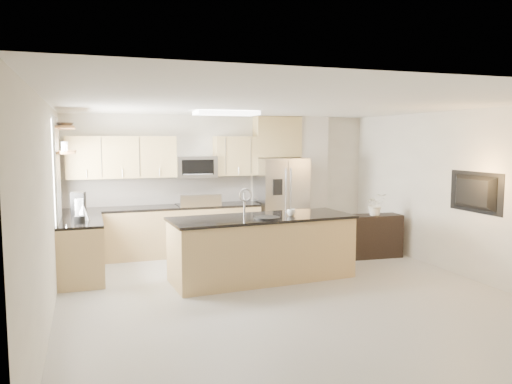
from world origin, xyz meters
name	(u,v)px	position (x,y,z in m)	size (l,w,h in m)	color
floor	(286,295)	(0.00, 0.00, 0.00)	(6.50, 6.50, 0.00)	#A8A59F
ceiling	(287,105)	(0.00, 0.00, 2.60)	(6.00, 6.50, 0.02)	silver
wall_back	(224,182)	(0.00, 3.25, 1.30)	(6.00, 0.02, 2.60)	beige
wall_front	(454,253)	(0.00, -3.25, 1.30)	(6.00, 0.02, 2.60)	beige
wall_left	(48,212)	(-3.00, 0.00, 1.30)	(0.02, 6.50, 2.60)	beige
wall_right	(466,194)	(3.00, 0.00, 1.30)	(0.02, 6.50, 2.60)	beige
back_counter	(165,230)	(-1.23, 2.93, 0.47)	(3.55, 0.66, 1.44)	tan
left_counter	(81,249)	(-2.67, 1.85, 0.46)	(0.66, 1.50, 0.92)	tan
range	(198,228)	(-0.60, 2.92, 0.47)	(0.76, 0.64, 1.14)	black
upper_cabinets	(158,157)	(-1.30, 3.09, 1.83)	(3.50, 0.33, 0.75)	tan
microwave	(196,167)	(-0.60, 3.04, 1.63)	(0.76, 0.40, 0.40)	#AAAAAC
refrigerator	(281,203)	(1.06, 2.87, 0.89)	(0.92, 0.78, 1.78)	#AAAAAC
partition_column	(311,181)	(1.82, 3.10, 1.30)	(0.60, 0.30, 2.60)	beige
window	(57,172)	(-2.98, 1.85, 1.65)	(0.04, 1.15, 1.65)	white
shelf_lower	(65,152)	(-2.85, 1.95, 1.95)	(0.30, 1.20, 0.04)	#9C6F3E
shelf_upper	(64,128)	(-2.85, 1.95, 2.32)	(0.30, 1.20, 0.04)	#9C6F3E
ceiling_fixture	(226,113)	(-0.40, 1.60, 2.56)	(1.00, 0.50, 0.06)	white
island	(262,248)	(-0.04, 0.88, 0.49)	(2.87, 1.18, 1.40)	tan
credenza	(374,236)	(2.38, 1.59, 0.39)	(0.97, 0.41, 0.78)	black
cup	(291,212)	(0.40, 0.80, 1.02)	(0.13, 0.13, 0.10)	white
platter	(267,218)	(-0.04, 0.68, 0.98)	(0.40, 0.40, 0.02)	black
blender	(79,213)	(-2.68, 1.45, 1.08)	(0.16, 0.16, 0.36)	black
kettle	(83,212)	(-2.62, 1.79, 1.04)	(0.22, 0.22, 0.27)	#AAAAAC
coffee_maker	(78,205)	(-2.69, 2.20, 1.10)	(0.24, 0.28, 0.38)	black
bowl	(65,124)	(-2.85, 2.16, 2.38)	(0.37, 0.37, 0.09)	#AAAAAC
flower_vase	(376,199)	(2.35, 1.52, 1.08)	(0.54, 0.47, 0.60)	silver
television	(471,192)	(2.91, -0.20, 1.35)	(1.08, 0.14, 0.62)	black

